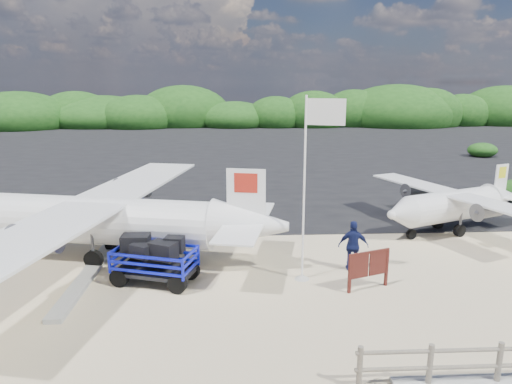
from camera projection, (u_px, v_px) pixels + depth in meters
ground at (222, 288)px, 14.37m from camera, size 160.00×160.00×0.00m
asphalt_apron at (229, 150)px, 43.50m from camera, size 90.00×50.00×0.04m
vegetation_band at (231, 126)px, 67.77m from camera, size 124.00×8.00×4.40m
fence at (496, 384)px, 9.80m from camera, size 6.40×2.00×1.10m
baggage_cart at (156, 282)px, 14.78m from camera, size 3.11×2.32×1.38m
flagpole at (302, 279)px, 15.06m from camera, size 1.29×0.89×5.96m
signboard at (367, 289)px, 14.32m from camera, size 1.52×0.68×1.29m
crew_a at (142, 216)px, 19.16m from camera, size 0.66×0.48×1.70m
crew_b at (177, 237)px, 16.75m from camera, size 0.92×0.83×1.55m
crew_c at (353, 246)px, 15.58m from camera, size 1.08×0.58×1.75m
aircraft_large at (354, 165)px, 35.82m from camera, size 17.86×17.86×4.51m
aircraft_small at (135, 154)px, 41.15m from camera, size 9.53×9.53×2.65m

